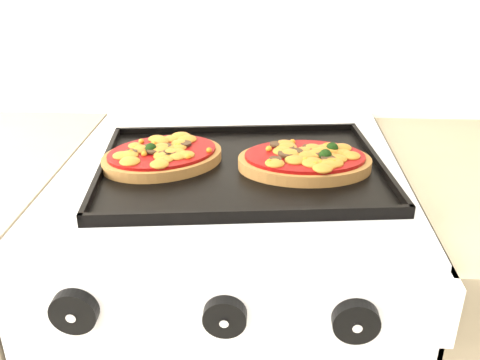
{
  "coord_description": "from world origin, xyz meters",
  "views": [
    {
      "loc": [
        0.07,
        0.85,
        1.29
      ],
      "look_at": [
        0.03,
        1.62,
        0.92
      ],
      "focal_mm": 40.0,
      "sensor_mm": 36.0,
      "label": 1
    }
  ],
  "objects": [
    {
      "name": "baking_tray",
      "position": [
        0.03,
        1.67,
        0.92
      ],
      "size": [
        0.51,
        0.4,
        0.02
      ],
      "primitive_type": "cube",
      "rotation": [
        0.0,
        0.0,
        0.11
      ],
      "color": "black",
      "rests_on": "stove"
    },
    {
      "name": "knob_left",
      "position": [
        -0.17,
        1.37,
        0.85
      ],
      "size": [
        0.06,
        0.02,
        0.06
      ],
      "primitive_type": "cylinder",
      "rotation": [
        1.57,
        0.0,
        0.0
      ],
      "color": "black",
      "rests_on": "control_panel"
    },
    {
      "name": "pizza_left",
      "position": [
        -0.11,
        1.68,
        0.94
      ],
      "size": [
        0.26,
        0.23,
        0.03
      ],
      "primitive_type": null,
      "rotation": [
        0.0,
        0.0,
        0.48
      ],
      "color": "brown",
      "rests_on": "baking_tray"
    },
    {
      "name": "knob_center",
      "position": [
        0.02,
        1.37,
        0.85
      ],
      "size": [
        0.05,
        0.02,
        0.05
      ],
      "primitive_type": "cylinder",
      "rotation": [
        1.57,
        0.0,
        0.0
      ],
      "color": "black",
      "rests_on": "control_panel"
    },
    {
      "name": "knob_right",
      "position": [
        0.18,
        1.37,
        0.85
      ],
      "size": [
        0.06,
        0.02,
        0.06
      ],
      "primitive_type": "cylinder",
      "rotation": [
        1.57,
        0.0,
        0.0
      ],
      "color": "black",
      "rests_on": "control_panel"
    },
    {
      "name": "control_panel",
      "position": [
        0.01,
        1.39,
        0.85
      ],
      "size": [
        0.6,
        0.02,
        0.09
      ],
      "primitive_type": "cube",
      "color": "white",
      "rests_on": "stove"
    },
    {
      "name": "pizza_right",
      "position": [
        0.13,
        1.67,
        0.94
      ],
      "size": [
        0.23,
        0.16,
        0.03
      ],
      "primitive_type": null,
      "rotation": [
        0.0,
        0.0,
        0.03
      ],
      "color": "brown",
      "rests_on": "baking_tray"
    }
  ]
}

